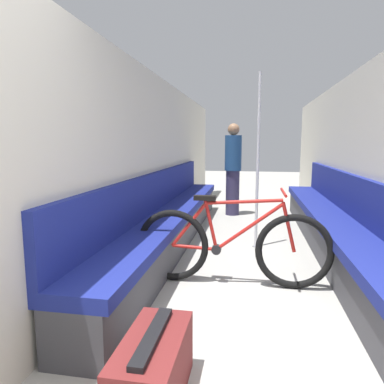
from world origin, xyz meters
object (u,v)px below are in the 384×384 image
object	(u,v)px
grab_pole_near	(258,164)
luggage_bag	(153,369)
bench_seat_row_left	(171,221)
bench_seat_row_right	(334,228)
passenger_standing	(233,168)
bicycle	(231,246)

from	to	relation	value
grab_pole_near	luggage_bag	bearing A→B (deg)	-100.98
luggage_bag	grab_pole_near	bearing A→B (deg)	79.02
bench_seat_row_left	bench_seat_row_right	bearing A→B (deg)	0.00
grab_pole_near	luggage_bag	size ratio (longest dim) A/B	3.43
bench_seat_row_right	luggage_bag	size ratio (longest dim) A/B	8.22
passenger_standing	bicycle	bearing A→B (deg)	26.73
grab_pole_near	passenger_standing	bearing A→B (deg)	101.99
bench_seat_row_left	luggage_bag	distance (m)	2.73
bench_seat_row_right	grab_pole_near	distance (m)	1.18
bench_seat_row_left	grab_pole_near	size ratio (longest dim) A/B	2.39
bicycle	grab_pole_near	bearing A→B (deg)	85.99
grab_pole_near	bench_seat_row_right	bearing A→B (deg)	-5.79
bicycle	bench_seat_row_right	bearing A→B (deg)	51.58
bench_seat_row_left	passenger_standing	bearing A→B (deg)	71.66
bicycle	bench_seat_row_left	bearing A→B (deg)	133.64
bench_seat_row_left	bicycle	world-z (taller)	bench_seat_row_left
bicycle	luggage_bag	xyz separation A→B (m)	(-0.30, -1.54, -0.19)
bench_seat_row_right	bicycle	xyz separation A→B (m)	(-1.15, -1.13, 0.05)
grab_pole_near	luggage_bag	world-z (taller)	grab_pole_near
bicycle	grab_pole_near	distance (m)	1.42
bench_seat_row_left	grab_pole_near	distance (m)	1.31
bench_seat_row_left	luggage_bag	xyz separation A→B (m)	(0.54, -2.67, -0.14)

